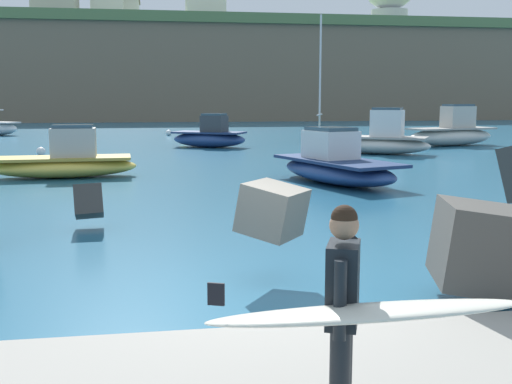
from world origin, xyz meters
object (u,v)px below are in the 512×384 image
surfer_with_board (346,311)px  station_building_central (56,9)px  boat_near_right (381,140)px  station_building_west (108,14)px  boat_mid_right (336,166)px  boat_far_right (65,161)px  station_building_east (118,17)px  mooring_buoy_outer (41,152)px  mooring_buoy_inner (184,140)px  boat_far_left (320,134)px  boat_near_left (452,133)px  boat_far_centre (210,136)px  mooring_buoy_middle (169,133)px  station_building_annex (205,10)px

surfer_with_board → station_building_central: size_ratio=0.29×
station_building_central → boat_near_right: bearing=-69.6°
surfer_with_board → station_building_west: 97.37m
boat_mid_right → boat_far_right: boat_far_right is taller
boat_near_right → station_building_west: (-17.62, 70.36, 14.64)m
surfer_with_board → station_building_east: size_ratio=0.30×
station_building_central → mooring_buoy_outer: bearing=-82.7°
station_building_west → station_building_east: station_building_west is taller
mooring_buoy_inner → station_building_west: bearing=97.6°
boat_near_right → boat_far_left: boat_far_left is taller
boat_mid_right → station_building_east: (-11.08, 83.26, 14.71)m
boat_near_left → mooring_buoy_inner: 16.01m
boat_far_right → station_building_east: 81.71m
boat_mid_right → mooring_buoy_outer: (-11.23, 11.47, -0.35)m
boat_near_left → station_building_central: (-30.88, 62.24, 14.67)m
boat_near_left → boat_far_right: bearing=-150.0°
boat_far_centre → mooring_buoy_middle: bearing=100.2°
surfer_with_board → boat_mid_right: bearing=73.8°
boat_near_right → station_building_central: size_ratio=0.74×
mooring_buoy_inner → mooring_buoy_outer: size_ratio=1.00×
station_building_west → boat_far_left: bearing=-74.5°
boat_far_centre → station_building_central: (-16.79, 61.19, 14.81)m
boat_near_left → boat_far_left: 8.18m
boat_near_left → boat_far_centre: bearing=175.7°
boat_far_centre → mooring_buoy_outer: size_ratio=10.63×
boat_far_left → station_building_west: size_ratio=1.11×
station_building_annex → station_building_west: bearing=137.6°
boat_far_right → station_building_east: bearing=91.5°
boat_near_right → mooring_buoy_inner: size_ratio=12.08×
boat_mid_right → station_building_east: size_ratio=0.84×
boat_far_centre → mooring_buoy_middle: 11.62m
boat_near_left → station_building_annex: bearing=100.6°
boat_near_left → boat_near_right: size_ratio=1.15×
boat_far_centre → station_building_annex: bearing=85.5°
station_building_west → station_building_central: (-7.21, -3.61, 0.08)m
boat_near_left → mooring_buoy_outer: (-22.56, -3.12, -0.54)m
boat_far_left → station_building_west: (-16.95, 61.19, 14.84)m
boat_far_right → boat_near_left: bearing=30.0°
mooring_buoy_outer → station_building_annex: station_building_annex is taller
surfer_with_board → boat_far_left: (9.15, 34.83, -0.77)m
boat_mid_right → mooring_buoy_inner: (-4.08, 18.88, -0.35)m
boat_near_right → boat_far_centre: size_ratio=1.14×
mooring_buoy_middle → station_building_east: (-6.27, 56.17, 15.07)m
boat_far_centre → station_building_east: 69.68m
boat_far_right → mooring_buoy_inner: bearing=73.1°
station_building_central → station_building_east: bearing=37.2°
boat_far_centre → mooring_buoy_outer: (-8.48, -4.18, -0.40)m
mooring_buoy_inner → boat_near_right: bearing=-43.2°
mooring_buoy_outer → boat_near_right: bearing=-4.8°
mooring_buoy_middle → station_building_east: size_ratio=0.06×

